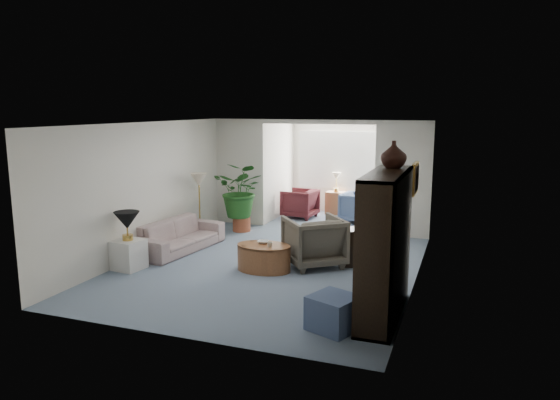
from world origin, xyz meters
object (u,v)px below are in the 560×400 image
at_px(cabinet_urn, 394,154).
at_px(sunroom_chair_maroon, 300,203).
at_px(floor_lamp, 199,180).
at_px(sunroom_table, 336,203).
at_px(coffee_table, 264,258).
at_px(plant_pot, 242,224).
at_px(entertainment_cabinet, 385,246).
at_px(sofa, 179,235).
at_px(table_lamp, 127,220).
at_px(coffee_bowl, 263,242).
at_px(framed_picture, 416,179).
at_px(wingback_chair, 314,241).
at_px(coffee_cup, 270,245).
at_px(ottoman, 334,313).
at_px(side_table_dark, 357,247).
at_px(end_table, 129,255).
at_px(sunroom_chair_blue, 358,207).

bearing_deg(cabinet_urn, sunroom_chair_maroon, 120.34).
relative_size(floor_lamp, sunroom_table, 0.61).
height_order(coffee_table, plant_pot, coffee_table).
bearing_deg(plant_pot, entertainment_cabinet, -44.95).
bearing_deg(cabinet_urn, sofa, 161.92).
relative_size(table_lamp, plant_pot, 1.10).
bearing_deg(plant_pot, coffee_bowl, -58.06).
relative_size(framed_picture, coffee_table, 0.53).
height_order(wingback_chair, cabinet_urn, cabinet_urn).
height_order(sofa, sunroom_table, sofa).
height_order(floor_lamp, cabinet_urn, cabinet_urn).
relative_size(coffee_bowl, wingback_chair, 0.20).
xyz_separation_m(coffee_table, sunroom_table, (-0.01, 5.09, 0.07)).
xyz_separation_m(coffee_cup, ottoman, (1.58, -1.83, -0.28)).
distance_m(coffee_bowl, cabinet_urn, 2.96).
bearing_deg(table_lamp, ottoman, -16.75).
bearing_deg(coffee_table, floor_lamp, 141.97).
height_order(side_table_dark, cabinet_urn, cabinet_urn).
xyz_separation_m(sofa, table_lamp, (-0.20, -1.35, 0.57)).
xyz_separation_m(floor_lamp, ottoman, (3.89, -3.62, -1.03)).
distance_m(wingback_chair, sunroom_table, 4.58).
height_order(end_table, sunroom_chair_blue, sunroom_chair_blue).
bearing_deg(sunroom_chair_maroon, framed_picture, 43.01).
bearing_deg(table_lamp, wingback_chair, 24.03).
height_order(coffee_table, entertainment_cabinet, entertainment_cabinet).
distance_m(coffee_table, sunroom_chair_blue, 4.41).
bearing_deg(sunroom_chair_blue, coffee_cup, 178.24).
distance_m(sofa, wingback_chair, 2.75).
bearing_deg(side_table_dark, ottoman, -83.87).
relative_size(wingback_chair, sunroom_table, 1.64).
xyz_separation_m(coffee_table, plant_pot, (-1.55, 2.50, -0.07)).
height_order(side_table_dark, sunroom_chair_maroon, sunroom_chair_maroon).
bearing_deg(table_lamp, side_table_dark, 23.87).
relative_size(end_table, floor_lamp, 1.43).
xyz_separation_m(cabinet_urn, sunroom_table, (-2.25, 5.87, -1.84)).
xyz_separation_m(end_table, plant_pot, (0.68, 3.24, -0.10)).
relative_size(floor_lamp, coffee_table, 0.38).
bearing_deg(cabinet_urn, end_table, 179.46).
bearing_deg(framed_picture, cabinet_urn, -104.92).
distance_m(coffee_table, sunroom_chair_maroon, 4.41).
height_order(table_lamp, coffee_bowl, table_lamp).
height_order(end_table, coffee_bowl, end_table).
bearing_deg(table_lamp, cabinet_urn, -0.54).
bearing_deg(sunroom_table, coffee_table, -89.92).
xyz_separation_m(end_table, coffee_bowl, (2.17, 0.84, 0.22)).
bearing_deg(sunroom_chair_maroon, end_table, -10.24).
bearing_deg(cabinet_urn, side_table_dark, 116.13).
bearing_deg(sunroom_chair_maroon, table_lamp, -10.24).
bearing_deg(sunroom_table, table_lamp, -110.81).
distance_m(framed_picture, coffee_table, 2.88).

